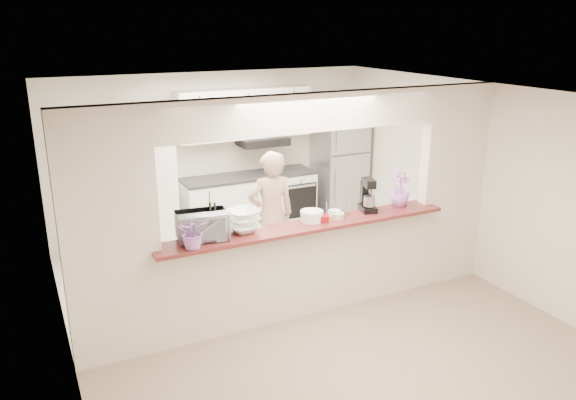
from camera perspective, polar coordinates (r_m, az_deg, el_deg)
floor at (r=6.59m, az=1.65°, el=-11.31°), size 6.00×6.00×0.00m
tile_overlay at (r=7.85m, az=-3.67°, el=-6.36°), size 5.00×2.90×0.01m
partition at (r=6.02m, az=1.77°, el=1.15°), size 5.00×0.15×2.50m
bar_counter at (r=6.33m, az=1.71°, el=-6.76°), size 3.40×0.38×1.09m
kitchen_cabinets at (r=8.51m, az=-8.01°, el=2.33°), size 3.15×0.62×2.25m
refrigerator at (r=9.39m, az=5.22°, el=3.08°), size 0.75×0.70×1.70m
flower_left at (r=5.49m, az=-9.59°, el=-3.18°), size 0.36×0.33×0.34m
wine_bottle_a at (r=5.77m, az=-7.85°, el=-2.37°), size 0.07×0.07×0.36m
wine_bottle_b at (r=5.78m, az=-7.38°, el=-2.33°), size 0.07×0.07×0.36m
toaster_oven at (r=5.72m, az=-8.73°, el=-2.60°), size 0.55×0.40×0.28m
serving_bowls at (r=5.87m, az=-4.54°, el=-2.15°), size 0.37×0.37×0.24m
plate_stack_a at (r=6.19m, az=2.43°, el=-1.63°), size 0.25×0.25×0.12m
plate_stack_b at (r=6.20m, az=2.43°, el=-1.74°), size 0.26×0.26×0.09m
red_bowl at (r=6.20m, az=3.50°, el=-1.86°), size 0.15×0.15×0.07m
tan_bowl at (r=6.30m, az=5.09°, el=-1.61°), size 0.14×0.14×0.07m
utensil_caddy at (r=6.36m, az=5.12°, el=-0.75°), size 0.29×0.20×0.24m
stand_mixer at (r=6.56m, az=8.09°, el=0.38°), size 0.23×0.30×0.39m
flower_right at (r=6.79m, az=11.31°, el=1.11°), size 0.29×0.29×0.42m
person at (r=7.13m, az=-1.72°, el=-1.66°), size 0.65×0.46×1.68m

